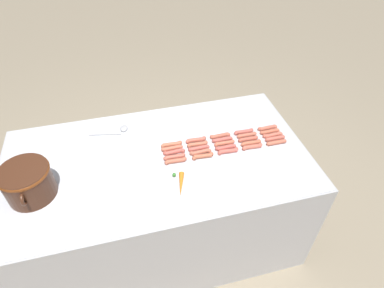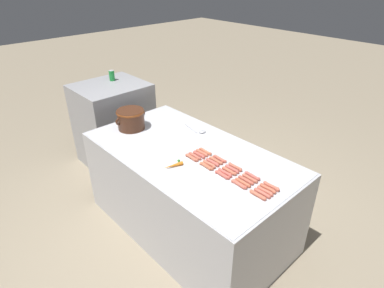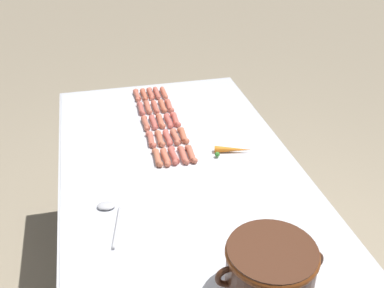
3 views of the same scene
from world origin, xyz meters
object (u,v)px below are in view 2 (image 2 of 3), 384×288
(hot_dog_2, at_px, (222,175))
(hot_dog_21, at_px, (252,176))
(hot_dog_14, at_px, (199,155))
(hot_dog_7, at_px, (225,173))
(hot_dog_13, at_px, (213,162))
(hot_dog_15, at_px, (268,188))
(bean_pot, at_px, (131,118))
(hot_dog_10, at_px, (265,191))
(hot_dog_5, at_px, (262,193))
(hot_dog_6, at_px, (243,183))
(hot_dog_11, at_px, (246,180))
(hot_dog_20, at_px, (271,186))
(hot_dog_19, at_px, (202,153))
(hot_dog_0, at_px, (258,195))
(hot_dog_17, at_px, (232,169))
(hot_dog_18, at_px, (216,161))
(hot_dog_4, at_px, (192,158))
(hot_dog_16, at_px, (250,178))
(soda_can, at_px, (112,75))
(hot_dog_1, at_px, (239,184))
(carrot, at_px, (173,165))
(hot_dog_8, at_px, (209,164))
(hot_dog_22, at_px, (235,167))
(serving_spoon, at_px, (199,131))
(back_cabinet, at_px, (114,124))
(hot_dog_9, at_px, (195,156))
(hot_dog_3, at_px, (206,166))
(hot_dog_23, at_px, (220,159))
(hot_dog_24, at_px, (205,151))

(hot_dog_2, xyz_separation_m, hot_dog_21, (0.15, -0.17, 0.00))
(hot_dog_14, bearing_deg, hot_dog_7, -97.08)
(hot_dog_13, xyz_separation_m, hot_dog_15, (0.04, -0.51, 0.00))
(hot_dog_13, relative_size, bean_pot, 0.42)
(hot_dog_2, xyz_separation_m, hot_dog_10, (0.07, -0.34, 0.00))
(hot_dog_5, bearing_deg, hot_dog_6, 90.53)
(hot_dog_11, height_order, hot_dog_20, same)
(hot_dog_19, bearing_deg, hot_dog_0, -99.81)
(hot_dog_17, bearing_deg, hot_dog_18, 90.94)
(hot_dog_4, bearing_deg, hot_dog_10, -83.79)
(hot_dog_16, xyz_separation_m, soda_can, (0.22, 2.30, 0.22))
(hot_dog_1, xyz_separation_m, carrot, (-0.19, 0.52, 0.00))
(hot_dog_1, relative_size, hot_dog_4, 1.00)
(hot_dog_5, relative_size, hot_dog_17, 1.00)
(hot_dog_10, relative_size, hot_dog_19, 1.00)
(hot_dog_6, xyz_separation_m, hot_dog_17, (0.08, 0.17, 0.00))
(hot_dog_1, relative_size, carrot, 0.79)
(hot_dog_8, bearing_deg, hot_dog_22, -54.90)
(serving_spoon, bearing_deg, hot_dog_22, -109.56)
(hot_dog_4, bearing_deg, hot_dog_20, -77.31)
(back_cabinet, distance_m, hot_dog_1, 2.22)
(hot_dog_15, distance_m, hot_dog_22, 0.34)
(back_cabinet, bearing_deg, soda_can, 45.19)
(hot_dog_0, distance_m, hot_dog_19, 0.68)
(hot_dog_9, xyz_separation_m, hot_dog_16, (0.08, -0.51, 0.00))
(hot_dog_0, relative_size, serving_spoon, 0.52)
(bean_pot, bearing_deg, back_cabinet, 72.54)
(hot_dog_0, relative_size, hot_dog_22, 1.00)
(hot_dog_13, xyz_separation_m, hot_dog_19, (0.04, 0.17, 0.00))
(hot_dog_11, bearing_deg, hot_dog_13, 90.56)
(hot_dog_3, bearing_deg, hot_dog_16, -70.73)
(hot_dog_1, xyz_separation_m, serving_spoon, (0.39, 0.83, -0.01))
(hot_dog_1, distance_m, hot_dog_7, 0.17)
(hot_dog_16, height_order, bean_pot, bean_pot)
(hot_dog_3, xyz_separation_m, soda_can, (0.34, 1.96, 0.22))
(hot_dog_23, distance_m, carrot, 0.39)
(hot_dog_2, distance_m, hot_dog_5, 0.34)
(hot_dog_10, distance_m, bean_pot, 1.51)
(hot_dog_21, bearing_deg, hot_dog_16, -170.33)
(carrot, relative_size, soda_can, 1.43)
(hot_dog_3, bearing_deg, back_cabinet, 82.98)
(back_cabinet, xyz_separation_m, hot_dog_23, (-0.07, -1.85, 0.36))
(hot_dog_13, xyz_separation_m, bean_pot, (-0.12, 0.99, 0.09))
(hot_dog_3, distance_m, hot_dog_13, 0.08)
(hot_dog_19, bearing_deg, hot_dog_1, -102.80)
(hot_dog_24, relative_size, serving_spoon, 0.52)
(hot_dog_19, bearing_deg, back_cabinet, 86.26)
(hot_dog_15, height_order, soda_can, soda_can)
(hot_dog_4, relative_size, hot_dog_22, 1.00)
(hot_dog_14, bearing_deg, hot_dog_2, -102.97)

